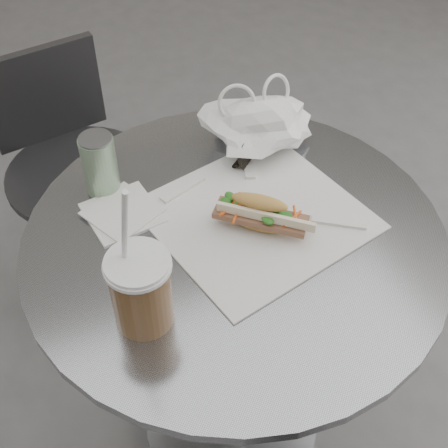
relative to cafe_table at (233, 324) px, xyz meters
name	(u,v)px	position (x,y,z in m)	size (l,w,h in m)	color
cafe_table	(233,324)	(0.00, 0.00, 0.00)	(0.76, 0.76, 0.74)	slate
chair_far	(82,201)	(-0.18, 0.64, -0.13)	(0.39, 0.41, 0.74)	#303033
sandwich_paper	(256,216)	(0.06, 0.03, 0.28)	(0.36, 0.34, 0.00)	white
banh_mi	(260,214)	(0.05, 0.00, 0.31)	(0.20, 0.20, 0.07)	tan
iced_coffee	(141,289)	(-0.20, -0.10, 0.35)	(0.10, 0.10, 0.29)	brown
sunglasses	(252,145)	(0.13, 0.19, 0.30)	(0.12, 0.10, 0.06)	black
plastic_bag	(260,126)	(0.15, 0.21, 0.33)	(0.21, 0.16, 0.10)	white
napkin_stack	(122,213)	(-0.17, 0.13, 0.28)	(0.15, 0.15, 0.01)	white
drink_can	(100,164)	(-0.18, 0.21, 0.34)	(0.06, 0.06, 0.12)	#599456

